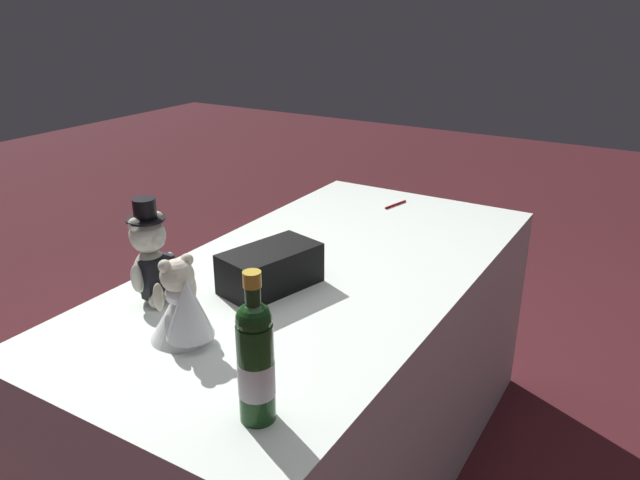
# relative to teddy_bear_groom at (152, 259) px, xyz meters

# --- Properties ---
(ground_plane) EXTENTS (12.00, 12.00, 0.00)m
(ground_plane) POSITION_rel_teddy_bear_groom_xyz_m (-0.43, 0.30, -0.93)
(ground_plane) COLOR #47191E
(reception_table) EXTENTS (1.82, 0.92, 0.80)m
(reception_table) POSITION_rel_teddy_bear_groom_xyz_m (-0.43, 0.30, -0.53)
(reception_table) COLOR white
(reception_table) RESTS_ON ground_plane
(teddy_bear_groom) EXTENTS (0.15, 0.14, 0.30)m
(teddy_bear_groom) POSITION_rel_teddy_bear_groom_xyz_m (0.00, 0.00, 0.00)
(teddy_bear_groom) COLOR beige
(teddy_bear_groom) RESTS_ON reception_table
(teddy_bear_bride) EXTENTS (0.18, 0.21, 0.23)m
(teddy_bear_bride) POSITION_rel_teddy_bear_groom_xyz_m (0.12, 0.23, -0.03)
(teddy_bear_bride) COLOR white
(teddy_bear_bride) RESTS_ON reception_table
(champagne_bottle) EXTENTS (0.08, 0.08, 0.34)m
(champagne_bottle) POSITION_rel_teddy_bear_groom_xyz_m (0.28, 0.58, 0.01)
(champagne_bottle) COLOR #163E17
(champagne_bottle) RESTS_ON reception_table
(signing_pen) EXTENTS (0.14, 0.04, 0.01)m
(signing_pen) POSITION_rel_teddy_bear_groom_xyz_m (-1.15, 0.24, -0.12)
(signing_pen) COLOR maroon
(signing_pen) RESTS_ON reception_table
(gift_case_black) EXTENTS (0.33, 0.23, 0.12)m
(gift_case_black) POSITION_rel_teddy_bear_groom_xyz_m (-0.24, 0.24, -0.07)
(gift_case_black) COLOR black
(gift_case_black) RESTS_ON reception_table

